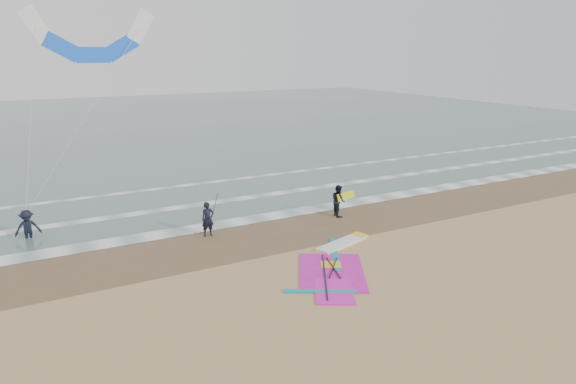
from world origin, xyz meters
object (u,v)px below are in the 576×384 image
person_standing (208,219)px  surf_kite (91,41)px  person_walking (338,201)px  windsurf_rig (336,263)px  person_wading (27,221)px

person_standing → surf_kite: bearing=114.6°
person_standing → person_walking: (6.99, -0.38, 0.02)m
windsurf_rig → person_wading: bearing=139.5°
surf_kite → windsurf_rig: bearing=-62.0°
person_walking → surf_kite: 14.95m
person_standing → person_wading: (-7.36, 3.55, 0.05)m
person_standing → person_wading: bearing=153.3°
person_standing → person_wading: 8.18m
person_standing → surf_kite: size_ratio=0.17×
person_walking → person_wading: person_wading is taller
windsurf_rig → person_standing: (-3.37, 5.62, 0.77)m
windsurf_rig → surf_kite: 16.71m
person_standing → person_walking: person_walking is taller
person_wading → surf_kite: size_ratio=0.18×
person_wading → windsurf_rig: bearing=-41.6°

